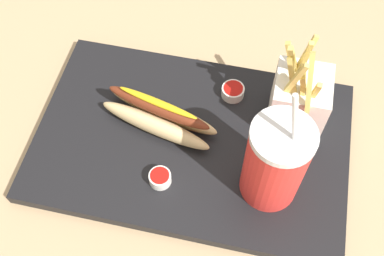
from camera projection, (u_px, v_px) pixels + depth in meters
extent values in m
cube|color=tan|center=(192.00, 147.00, 0.77)|extent=(2.40, 2.40, 0.02)
cube|color=black|center=(192.00, 141.00, 0.75)|extent=(0.49, 0.32, 0.02)
cylinder|color=red|center=(275.00, 164.00, 0.64)|extent=(0.08, 0.08, 0.14)
cylinder|color=white|center=(284.00, 136.00, 0.57)|extent=(0.09, 0.09, 0.01)
cylinder|color=white|center=(295.00, 119.00, 0.54)|extent=(0.02, 0.02, 0.08)
cube|color=white|center=(299.00, 101.00, 0.72)|extent=(0.08, 0.08, 0.10)
cube|color=#E5C660|center=(293.00, 81.00, 0.66)|extent=(0.03, 0.03, 0.07)
cube|color=#E5C660|center=(292.00, 85.00, 0.66)|extent=(0.02, 0.02, 0.08)
cube|color=#E5C660|center=(293.00, 61.00, 0.66)|extent=(0.03, 0.04, 0.09)
cube|color=#E5C660|center=(293.00, 83.00, 0.65)|extent=(0.03, 0.01, 0.09)
cube|color=#E5C660|center=(304.00, 89.00, 0.67)|extent=(0.02, 0.02, 0.07)
cube|color=#E5C660|center=(303.00, 92.00, 0.67)|extent=(0.02, 0.03, 0.06)
cube|color=#E5C660|center=(291.00, 59.00, 0.67)|extent=(0.03, 0.01, 0.07)
cube|color=#E5C660|center=(304.00, 60.00, 0.66)|extent=(0.01, 0.02, 0.08)
cube|color=#E5C660|center=(310.00, 83.00, 0.63)|extent=(0.02, 0.04, 0.09)
cube|color=#E5C660|center=(303.00, 59.00, 0.67)|extent=(0.03, 0.03, 0.08)
cube|color=#E5C660|center=(315.00, 93.00, 0.65)|extent=(0.01, 0.02, 0.06)
ellipsoid|color=#E5C689|center=(155.00, 124.00, 0.74)|extent=(0.19, 0.07, 0.03)
ellipsoid|color=#E5C689|center=(163.00, 111.00, 0.75)|extent=(0.19, 0.07, 0.03)
ellipsoid|color=maroon|center=(158.00, 107.00, 0.72)|extent=(0.17, 0.06, 0.02)
ellipsoid|color=gold|center=(158.00, 103.00, 0.71)|extent=(0.13, 0.04, 0.01)
cylinder|color=white|center=(160.00, 178.00, 0.70)|extent=(0.03, 0.03, 0.02)
cylinder|color=#B2140F|center=(160.00, 176.00, 0.69)|extent=(0.03, 0.03, 0.01)
cylinder|color=white|center=(233.00, 92.00, 0.78)|extent=(0.04, 0.04, 0.02)
cylinder|color=#B2140F|center=(233.00, 89.00, 0.77)|extent=(0.03, 0.03, 0.01)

